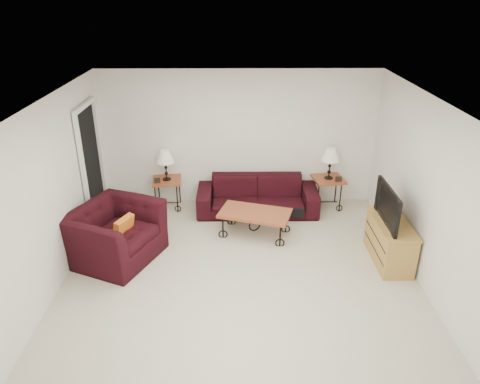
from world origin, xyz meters
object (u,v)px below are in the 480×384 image
backpack (297,207)px  side_table_left (168,194)px  side_table_right (327,193)px  coffee_table (255,223)px  lamp_left (166,165)px  lamp_right (330,163)px  armchair (115,234)px  television (394,205)px  tv_stand (390,241)px  sofa (257,196)px

backpack → side_table_left: bearing=-178.0°
side_table_right → coffee_table: side_table_right is taller
lamp_left → lamp_right: (2.96, 0.00, 0.02)m
armchair → television: bearing=-67.6°
side_table_right → coffee_table: bearing=-143.2°
tv_stand → sofa: bearing=139.4°
armchair → sofa: bearing=-31.4°
television → armchair: bearing=-91.6°
sofa → television: size_ratio=2.26×
side_table_left → armchair: 1.79m
coffee_table → tv_stand: 2.13m
side_table_left → lamp_right: (2.96, 0.00, 0.59)m
side_table_left → lamp_left: bearing=0.0°
side_table_right → tv_stand: (0.59, -1.81, 0.03)m
lamp_left → tv_stand: bearing=-27.0°
sofa → lamp_left: bearing=173.8°
lamp_right → lamp_left: bearing=-180.0°
backpack → lamp_right: bearing=51.9°
side_table_left → coffee_table: 1.89m
coffee_table → television: (1.96, -0.77, 0.71)m
sofa → lamp_left: 1.75m
side_table_left → sofa: bearing=-6.2°
lamp_right → backpack: size_ratio=1.25×
lamp_right → tv_stand: size_ratio=0.54×
tv_stand → television: size_ratio=1.12×
armchair → backpack: size_ratio=2.74×
coffee_table → television: 2.22m
television → tv_stand: bearing=90.0°
tv_stand → backpack: (-1.22, 1.32, -0.09)m
side_table_right → armchair: size_ratio=0.46×
side_table_left → tv_stand: tv_stand is taller
side_table_left → side_table_right: (2.96, 0.00, 0.01)m
coffee_table → armchair: (-2.12, -0.66, 0.20)m
side_table_right → lamp_left: 3.02m
lamp_left → tv_stand: lamp_left is taller
sofa → lamp_left: lamp_left is taller
tv_stand → backpack: size_ratio=2.32×
lamp_right → coffee_table: 1.85m
tv_stand → lamp_left: bearing=153.0°
lamp_left → tv_stand: size_ratio=0.53×
sofa → lamp_right: (1.31, 0.18, 0.55)m
sofa → backpack: 0.76m
backpack → television: bearing=-34.0°
backpack → sofa: bearing=169.4°
lamp_right → armchair: 3.93m
side_table_left → lamp_left: lamp_left is taller
side_table_right → coffee_table: 1.74m
television → lamp_right: bearing=-162.5°
television → lamp_left: bearing=-117.1°
television → coffee_table: bearing=-111.5°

